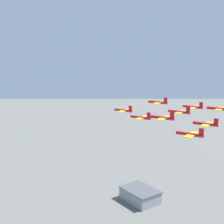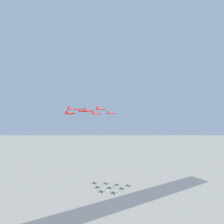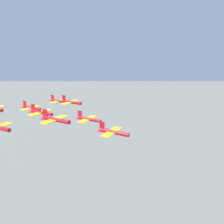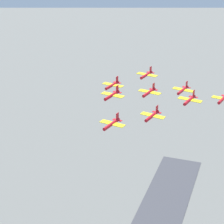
{
  "view_description": "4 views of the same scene",
  "coord_description": "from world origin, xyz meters",
  "px_view_note": "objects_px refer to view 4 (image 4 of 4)",
  "views": [
    {
      "loc": [
        123.21,
        -55.0,
        139.58
      ],
      "look_at": [
        -10.51,
        41.15,
        109.22
      ],
      "focal_mm": 50.0,
      "sensor_mm": 36.0,
      "label": 1
    },
    {
      "loc": [
        -9.4,
        255.21,
        106.54
      ],
      "look_at": [
        -5.93,
        39.72,
        112.39
      ],
      "focal_mm": 28.0,
      "sensor_mm": 36.0,
      "label": 2
    },
    {
      "loc": [
        -52.83,
        88.41,
        135.95
      ],
      "look_at": [
        0.57,
        40.28,
        115.63
      ],
      "focal_mm": 35.0,
      "sensor_mm": 36.0,
      "label": 3
    },
    {
      "loc": [
        -96.91,
        -69.87,
        179.46
      ],
      "look_at": [
        -4.7,
        43.65,
        115.83
      ],
      "focal_mm": 70.0,
      "sensor_mm": 36.0,
      "label": 4
    }
  ],
  "objects_px": {
    "jet_0": "(112,124)",
    "jet_5": "(113,85)",
    "jet_2": "(112,95)",
    "jet_3": "(190,100)",
    "jet_6": "(223,99)",
    "jet_8": "(147,75)",
    "jet_4": "(149,92)",
    "jet_7": "(183,90)",
    "jet_1": "(152,116)"
  },
  "relations": [
    {
      "from": "jet_0",
      "to": "jet_5",
      "type": "xyz_separation_m",
      "value": [
        22.93,
        27.83,
        2.22
      ]
    },
    {
      "from": "jet_2",
      "to": "jet_3",
      "type": "relative_size",
      "value": 1.0
    },
    {
      "from": "jet_6",
      "to": "jet_8",
      "type": "height_order",
      "value": "jet_8"
    },
    {
      "from": "jet_0",
      "to": "jet_2",
      "type": "distance_m",
      "value": 18.57
    },
    {
      "from": "jet_4",
      "to": "jet_7",
      "type": "xyz_separation_m",
      "value": [
        17.73,
        -3.26,
        -2.2
      ]
    },
    {
      "from": "jet_1",
      "to": "jet_3",
      "type": "xyz_separation_m",
      "value": [
        17.73,
        -3.26,
        3.2
      ]
    },
    {
      "from": "jet_4",
      "to": "jet_5",
      "type": "distance_m",
      "value": 18.28
    },
    {
      "from": "jet_3",
      "to": "jet_4",
      "type": "xyz_separation_m",
      "value": [
        -6.27,
        17.17,
        -0.25
      ]
    },
    {
      "from": "jet_0",
      "to": "jet_2",
      "type": "height_order",
      "value": "jet_2"
    },
    {
      "from": "jet_0",
      "to": "jet_2",
      "type": "xyz_separation_m",
      "value": [
        11.46,
        13.91,
        4.45
      ]
    },
    {
      "from": "jet_1",
      "to": "jet_7",
      "type": "bearing_deg",
      "value": -90.0
    },
    {
      "from": "jet_3",
      "to": "jet_8",
      "type": "xyz_separation_m",
      "value": [
        5.2,
        31.09,
        1.49
      ]
    },
    {
      "from": "jet_6",
      "to": "jet_8",
      "type": "relative_size",
      "value": 1.0
    },
    {
      "from": "jet_2",
      "to": "jet_7",
      "type": "relative_size",
      "value": 1.0
    },
    {
      "from": "jet_1",
      "to": "jet_2",
      "type": "height_order",
      "value": "jet_2"
    },
    {
      "from": "jet_3",
      "to": "jet_5",
      "type": "distance_m",
      "value": 36.57
    },
    {
      "from": "jet_0",
      "to": "jet_6",
      "type": "height_order",
      "value": "jet_0"
    },
    {
      "from": "jet_4",
      "to": "jet_6",
      "type": "distance_m",
      "value": 31.64
    },
    {
      "from": "jet_8",
      "to": "jet_1",
      "type": "bearing_deg",
      "value": 120.47
    },
    {
      "from": "jet_3",
      "to": "jet_5",
      "type": "xyz_separation_m",
      "value": [
        -12.53,
        34.35,
        -0.43
      ]
    },
    {
      "from": "jet_5",
      "to": "jet_6",
      "type": "relative_size",
      "value": 1.0
    },
    {
      "from": "jet_7",
      "to": "jet_8",
      "type": "distance_m",
      "value": 18.7
    },
    {
      "from": "jet_6",
      "to": "jet_7",
      "type": "xyz_separation_m",
      "value": [
        -6.27,
        17.17,
        0.53
      ]
    },
    {
      "from": "jet_2",
      "to": "jet_6",
      "type": "relative_size",
      "value": 1.0
    },
    {
      "from": "jet_0",
      "to": "jet_8",
      "type": "distance_m",
      "value": 47.69
    },
    {
      "from": "jet_2",
      "to": "jet_4",
      "type": "bearing_deg",
      "value": -120.47
    },
    {
      "from": "jet_1",
      "to": "jet_4",
      "type": "bearing_deg",
      "value": -59.53
    },
    {
      "from": "jet_3",
      "to": "jet_5",
      "type": "bearing_deg",
      "value": -0.0
    },
    {
      "from": "jet_2",
      "to": "jet_7",
      "type": "bearing_deg",
      "value": -120.47
    },
    {
      "from": "jet_1",
      "to": "jet_4",
      "type": "xyz_separation_m",
      "value": [
        11.46,
        13.91,
        2.94
      ]
    },
    {
      "from": "jet_5",
      "to": "jet_6",
      "type": "bearing_deg",
      "value": -161.22
    },
    {
      "from": "jet_7",
      "to": "jet_3",
      "type": "bearing_deg",
      "value": 120.47
    },
    {
      "from": "jet_4",
      "to": "jet_6",
      "type": "height_order",
      "value": "jet_4"
    },
    {
      "from": "jet_5",
      "to": "jet_7",
      "type": "height_order",
      "value": "jet_5"
    },
    {
      "from": "jet_4",
      "to": "jet_6",
      "type": "relative_size",
      "value": 1.0
    },
    {
      "from": "jet_6",
      "to": "jet_8",
      "type": "xyz_separation_m",
      "value": [
        -12.53,
        34.35,
        4.48
      ]
    },
    {
      "from": "jet_2",
      "to": "jet_5",
      "type": "bearing_deg",
      "value": -59.53
    },
    {
      "from": "jet_2",
      "to": "jet_3",
      "type": "bearing_deg",
      "value": -150.46
    },
    {
      "from": "jet_0",
      "to": "jet_4",
      "type": "relative_size",
      "value": 1.0
    },
    {
      "from": "jet_1",
      "to": "jet_8",
      "type": "relative_size",
      "value": 1.0
    },
    {
      "from": "jet_1",
      "to": "jet_5",
      "type": "distance_m",
      "value": 31.64
    },
    {
      "from": "jet_2",
      "to": "jet_4",
      "type": "height_order",
      "value": "jet_2"
    },
    {
      "from": "jet_2",
      "to": "jet_4",
      "type": "relative_size",
      "value": 1.0
    },
    {
      "from": "jet_2",
      "to": "jet_3",
      "type": "distance_m",
      "value": 31.57
    },
    {
      "from": "jet_3",
      "to": "jet_8",
      "type": "relative_size",
      "value": 1.0
    },
    {
      "from": "jet_8",
      "to": "jet_4",
      "type": "bearing_deg",
      "value": 120.47
    },
    {
      "from": "jet_1",
      "to": "jet_3",
      "type": "height_order",
      "value": "jet_3"
    },
    {
      "from": "jet_5",
      "to": "jet_8",
      "type": "height_order",
      "value": "jet_8"
    },
    {
      "from": "jet_5",
      "to": "jet_7",
      "type": "relative_size",
      "value": 1.0
    },
    {
      "from": "jet_1",
      "to": "jet_3",
      "type": "relative_size",
      "value": 1.0
    }
  ]
}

